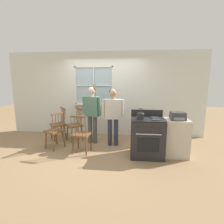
{
  "coord_description": "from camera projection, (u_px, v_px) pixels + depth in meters",
  "views": [
    {
      "loc": [
        0.86,
        -4.27,
        1.82
      ],
      "look_at": [
        0.38,
        0.12,
        1.0
      ],
      "focal_mm": 28.0,
      "sensor_mm": 36.0,
      "label": 1
    }
  ],
  "objects": [
    {
      "name": "ground_plane",
      "position": [
        97.0,
        150.0,
        4.59
      ],
      "size": [
        16.0,
        16.0,
        0.0
      ],
      "primitive_type": "plane",
      "color": "#937551"
    },
    {
      "name": "wall_back",
      "position": [
        105.0,
        95.0,
        5.72
      ],
      "size": [
        6.4,
        0.16,
        2.7
      ],
      "color": "silver",
      "rests_on": "ground_plane"
    },
    {
      "name": "chair_by_window",
      "position": [
        55.0,
        131.0,
        4.66
      ],
      "size": [
        0.55,
        0.56,
        0.98
      ],
      "rotation": [
        0.0,
        0.0,
        -2.04
      ],
      "color": "brown",
      "rests_on": "ground_plane"
    },
    {
      "name": "chair_near_wall",
      "position": [
        81.0,
        135.0,
        4.36
      ],
      "size": [
        0.47,
        0.45,
        0.98
      ],
      "rotation": [
        0.0,
        0.0,
        3.02
      ],
      "color": "brown",
      "rests_on": "ground_plane"
    },
    {
      "name": "chair_center_cluster",
      "position": [
        75.0,
        125.0,
        5.26
      ],
      "size": [
        0.58,
        0.58,
        0.98
      ],
      "rotation": [
        0.0,
        0.0,
        -0.84
      ],
      "color": "brown",
      "rests_on": "ground_plane"
    },
    {
      "name": "chair_near_stove",
      "position": [
        59.0,
        125.0,
        5.34
      ],
      "size": [
        0.58,
        0.58,
        0.98
      ],
      "rotation": [
        0.0,
        0.0,
        -0.89
      ],
      "color": "brown",
      "rests_on": "ground_plane"
    },
    {
      "name": "person_elderly_left",
      "position": [
        92.0,
        110.0,
        4.95
      ],
      "size": [
        0.58,
        0.32,
        1.62
      ],
      "rotation": [
        0.0,
        0.0,
        -0.28
      ],
      "color": "#4C4C51",
      "rests_on": "ground_plane"
    },
    {
      "name": "person_teen_center",
      "position": [
        113.0,
        111.0,
        4.75
      ],
      "size": [
        0.61,
        0.27,
        1.58
      ],
      "rotation": [
        0.0,
        0.0,
        0.15
      ],
      "color": "#2D3347",
      "rests_on": "ground_plane"
    },
    {
      "name": "stove",
      "position": [
        147.0,
        137.0,
        4.17
      ],
      "size": [
        0.78,
        0.68,
        1.08
      ],
      "color": "#232326",
      "rests_on": "ground_plane"
    },
    {
      "name": "kettle",
      "position": [
        141.0,
        115.0,
        3.96
      ],
      "size": [
        0.21,
        0.17,
        0.25
      ],
      "color": "black",
      "rests_on": "stove"
    },
    {
      "name": "potted_plant",
      "position": [
        99.0,
        102.0,
        5.69
      ],
      "size": [
        0.14,
        0.14,
        0.3
      ],
      "color": "beige",
      "rests_on": "wall_back"
    },
    {
      "name": "side_counter",
      "position": [
        176.0,
        138.0,
        4.18
      ],
      "size": [
        0.55,
        0.5,
        0.9
      ],
      "color": "beige",
      "rests_on": "ground_plane"
    },
    {
      "name": "stereo",
      "position": [
        178.0,
        116.0,
        4.06
      ],
      "size": [
        0.34,
        0.29,
        0.18
      ],
      "color": "#38383A",
      "rests_on": "side_counter"
    }
  ]
}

